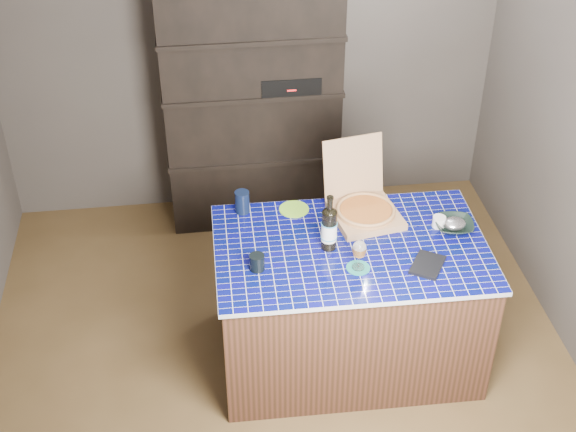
{
  "coord_description": "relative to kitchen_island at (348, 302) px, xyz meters",
  "views": [
    {
      "loc": [
        -0.39,
        -3.41,
        3.51
      ],
      "look_at": [
        0.05,
        0.0,
        1.05
      ],
      "focal_mm": 50.0,
      "sensor_mm": 36.0,
      "label": 1
    }
  ],
  "objects": [
    {
      "name": "shelving_unit",
      "position": [
        -0.4,
        1.54,
        0.49
      ],
      "size": [
        1.2,
        0.41,
        1.8
      ],
      "color": "black",
      "rests_on": "floor"
    },
    {
      "name": "navy_cup",
      "position": [
        -0.56,
        0.41,
        0.48
      ],
      "size": [
        0.08,
        0.08,
        0.13
      ],
      "primitive_type": "cylinder",
      "color": "black",
      "rests_on": "kitchen_island"
    },
    {
      "name": "tumbler",
      "position": [
        -0.53,
        -0.13,
        0.46
      ],
      "size": [
        0.08,
        0.08,
        0.09
      ],
      "primitive_type": "cylinder",
      "color": "black",
      "rests_on": "kitchen_island"
    },
    {
      "name": "green_trivet",
      "position": [
        -0.26,
        0.38,
        0.41
      ],
      "size": [
        0.17,
        0.17,
        0.01
      ],
      "primitive_type": "cylinder",
      "color": "#7AC329",
      "rests_on": "kitchen_island"
    },
    {
      "name": "kitchen_island",
      "position": [
        0.0,
        0.0,
        0.0
      ],
      "size": [
        1.51,
        0.97,
        0.82
      ],
      "rotation": [
        0.0,
        0.0,
        -0.02
      ],
      "color": "#4E2A1E",
      "rests_on": "floor"
    },
    {
      "name": "mead_bottle",
      "position": [
        -0.13,
        0.0,
        0.54
      ],
      "size": [
        0.09,
        0.09,
        0.34
      ],
      "color": "black",
      "rests_on": "kitchen_island"
    },
    {
      "name": "wine_glass",
      "position": [
        -0.0,
        -0.19,
        0.53
      ],
      "size": [
        0.08,
        0.08,
        0.17
      ],
      "color": "white",
      "rests_on": "teal_trivet"
    },
    {
      "name": "room",
      "position": [
        -0.4,
        0.02,
        0.84
      ],
      "size": [
        3.5,
        3.5,
        3.5
      ],
      "color": "brown",
      "rests_on": "ground"
    },
    {
      "name": "bowl",
      "position": [
        0.6,
        0.08,
        0.44
      ],
      "size": [
        0.24,
        0.24,
        0.05
      ],
      "primitive_type": "imported",
      "rotation": [
        0.0,
        0.0,
        -0.12
      ],
      "color": "black",
      "rests_on": "kitchen_island"
    },
    {
      "name": "white_jar",
      "position": [
        0.53,
        0.12,
        0.44
      ],
      "size": [
        0.07,
        0.07,
        0.06
      ],
      "primitive_type": "cylinder",
      "color": "white",
      "rests_on": "kitchen_island"
    },
    {
      "name": "dvd_case",
      "position": [
        0.37,
        -0.22,
        0.42
      ],
      "size": [
        0.24,
        0.26,
        0.02
      ],
      "primitive_type": "cube",
      "rotation": [
        0.0,
        0.0,
        -0.55
      ],
      "color": "black",
      "rests_on": "kitchen_island"
    },
    {
      "name": "pizza_box",
      "position": [
        0.13,
        0.27,
        0.47
      ],
      "size": [
        0.44,
        0.5,
        0.4
      ],
      "rotation": [
        0.0,
        0.0,
        0.18
      ],
      "color": "tan",
      "rests_on": "kitchen_island"
    },
    {
      "name": "foil_contents",
      "position": [
        0.6,
        0.08,
        0.45
      ],
      "size": [
        0.13,
        0.11,
        0.06
      ],
      "primitive_type": "ellipsoid",
      "color": "silver",
      "rests_on": "bowl"
    },
    {
      "name": "teal_trivet",
      "position": [
        -0.0,
        -0.19,
        0.41
      ],
      "size": [
        0.13,
        0.13,
        0.01
      ],
      "primitive_type": "cylinder",
      "color": "#167365",
      "rests_on": "kitchen_island"
    }
  ]
}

